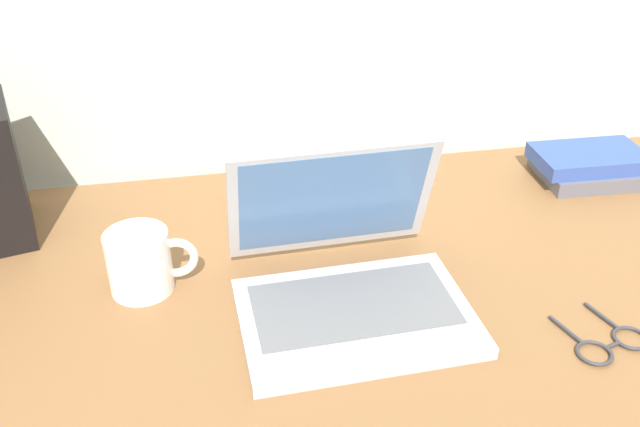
% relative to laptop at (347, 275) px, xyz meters
% --- Properties ---
extents(desk, '(1.60, 0.76, 0.03)m').
position_rel_laptop_xyz_m(desk, '(-0.06, 0.05, -0.06)').
color(desk, brown).
rests_on(desk, ground).
extents(laptop, '(0.32, 0.30, 0.21)m').
position_rel_laptop_xyz_m(laptop, '(0.00, 0.00, 0.00)').
color(laptop, '#B2B5BA').
rests_on(laptop, desk).
extents(coffee_mug, '(0.13, 0.09, 0.09)m').
position_rel_laptop_xyz_m(coffee_mug, '(-0.28, 0.08, 0.00)').
color(coffee_mug, white).
rests_on(coffee_mug, desk).
extents(remote_control_near, '(0.10, 0.17, 0.02)m').
position_rel_laptop_xyz_m(remote_control_near, '(-0.08, 0.27, -0.03)').
color(remote_control_near, '#4C4C51').
rests_on(remote_control_near, desk).
extents(eyeglasses, '(0.12, 0.12, 0.01)m').
position_rel_laptop_xyz_m(eyeglasses, '(0.31, -0.16, -0.04)').
color(eyeglasses, '#333338').
rests_on(eyeglasses, desk).
extents(book_stack, '(0.20, 0.14, 0.05)m').
position_rel_laptop_xyz_m(book_stack, '(0.52, 0.28, -0.02)').
color(book_stack, '#595960').
rests_on(book_stack, desk).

